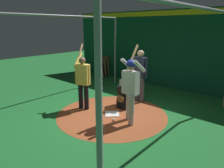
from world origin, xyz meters
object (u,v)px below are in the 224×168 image
Objects in this scene: baseball_0 at (114,120)px; bat_rack at (107,67)px; catcher at (124,97)px; batter at (131,85)px; visitor at (83,79)px; umpire at (140,73)px; home_plate at (112,114)px.

bat_rack is at bearing -135.18° from baseball_0.
catcher is 0.91× the size of bat_rack.
batter is 2.16× the size of catcher.
baseball_0 is at bearing 67.90° from visitor.
visitor is at bearing -83.34° from batter.
baseball_0 is (0.06, 1.34, -0.93)m from visitor.
umpire is 1.98m from visitor.
umpire is at bearing 58.77° from bat_rack.
visitor is 27.65× the size of baseball_0.
baseball_0 is at bearing 22.01° from catcher.
catcher is 1.44m from visitor.
bat_rack is (-3.61, -3.56, 0.48)m from home_plate.
baseball_0 is (3.94, 3.91, -0.45)m from bat_rack.
batter is at bearing 77.28° from visitor.
bat_rack reaches higher than home_plate.
visitor reaches higher than bat_rack.
catcher is 0.47× the size of visitor.
batter reaches higher than baseball_0.
catcher reaches higher than baseball_0.
bat_rack reaches higher than catcher.
catcher is (-0.64, -0.04, 0.37)m from home_plate.
batter reaches higher than home_plate.
home_plate is 1.28m from batter.
visitor reaches higher than catcher.
visitor is (0.91, -0.94, 0.59)m from catcher.
home_plate is 0.23× the size of umpire.
home_plate is 0.74m from catcher.
home_plate is 0.20× the size of batter.
visitor is at bearing -74.90° from home_plate.
umpire reaches higher than baseball_0.
bat_rack is (-3.67, -4.28, -0.58)m from batter.
home_plate is 1.40m from visitor.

